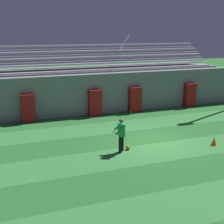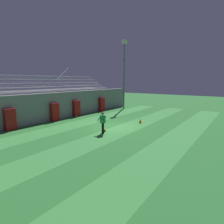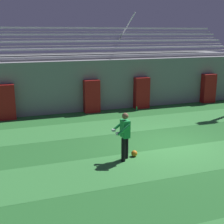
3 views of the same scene
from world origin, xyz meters
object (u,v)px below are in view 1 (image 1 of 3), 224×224
Objects in this scene: padding_pillar_far_right at (190,95)px; soccer_ball at (128,148)px; padding_pillar_gate_right at (135,100)px; water_bottle at (131,112)px; padding_pillar_gate_left at (95,103)px; traffic_cone at (214,141)px; goalkeeper at (121,133)px; padding_pillar_far_left at (28,108)px.

soccer_ball is at bearing -139.99° from padding_pillar_far_right.
padding_pillar_gate_right is 7.41× the size of water_bottle.
padding_pillar_gate_left is 7.41× the size of water_bottle.
water_bottle is at bearing -173.93° from padding_pillar_far_right.
padding_pillar_far_right reaches higher than traffic_cone.
goalkeeper is at bearing -119.01° from padding_pillar_gate_right.
padding_pillar_gate_left is at bearing 0.00° from padding_pillar_far_left.
padding_pillar_gate_right is 7.42m from padding_pillar_far_left.
padding_pillar_gate_left is at bearing 118.11° from traffic_cone.
padding_pillar_gate_right is at bearing 97.91° from traffic_cone.
goalkeeper is (-3.77, -6.79, 0.06)m from padding_pillar_gate_right.
padding_pillar_far_right is at bearing 0.00° from padding_pillar_gate_right.
traffic_cone is at bearing -115.02° from padding_pillar_far_right.
padding_pillar_gate_left is 1.00× the size of padding_pillar_far_right.
padding_pillar_gate_right is at bearing 60.99° from goalkeeper.
padding_pillar_gate_right is 4.24× the size of traffic_cone.
water_bottle is (6.88, -0.54, -0.77)m from padding_pillar_far_left.
soccer_ball is (4.10, -6.63, -0.78)m from padding_pillar_far_left.
water_bottle is at bearing -134.73° from padding_pillar_gate_right.
padding_pillar_gate_left is at bearing 167.46° from water_bottle.
padding_pillar_gate_left is 6.68m from soccer_ball.
padding_pillar_gate_left reaches higher than water_bottle.
traffic_cone is (8.47, -7.55, -0.68)m from padding_pillar_far_left.
padding_pillar_far_right reaches higher than soccer_ball.
padding_pillar_gate_right is 1.07× the size of goalkeeper.
soccer_ball is (-7.90, -6.63, -0.78)m from padding_pillar_far_right.
padding_pillar_far_right is at bearing 40.01° from soccer_ball.
padding_pillar_far_left reaches higher than goalkeeper.
padding_pillar_far_right is at bearing 0.00° from padding_pillar_far_left.
padding_pillar_far_right is 8.09× the size of soccer_ball.
soccer_ball is 0.52× the size of traffic_cone.
padding_pillar_far_left is (-4.44, 0.00, 0.00)m from padding_pillar_gate_left.
padding_pillar_gate_left is 7.56m from padding_pillar_far_right.
soccer_ball is (0.45, 0.17, -0.84)m from goalkeeper.
goalkeeper is 7.08m from water_bottle.
padding_pillar_gate_right is 1.09m from water_bottle.
padding_pillar_far_left is at bearing 180.00° from padding_pillar_gate_right.
padding_pillar_gate_left reaches higher than soccer_ball.
goalkeeper is 3.98× the size of traffic_cone.
padding_pillar_gate_left reaches higher than goalkeeper.
soccer_ball is (-3.32, -6.63, -0.78)m from padding_pillar_gate_right.
padding_pillar_gate_right is 1.00× the size of padding_pillar_far_left.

